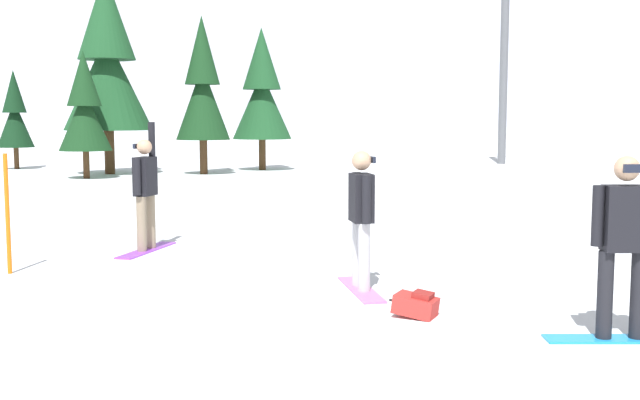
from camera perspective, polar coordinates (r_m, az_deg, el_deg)
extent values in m
cube|color=#1E8CD8|center=(8.17, 21.09, -9.47)|extent=(1.47, 0.57, 0.02)
cylinder|color=black|center=(8.12, 22.27, -6.44)|extent=(0.15, 0.15, 0.85)
cylinder|color=black|center=(8.01, 20.14, -6.53)|extent=(0.15, 0.15, 0.85)
cube|color=black|center=(7.94, 21.42, -1.26)|extent=(0.44, 0.32, 0.63)
cylinder|color=black|center=(7.85, 19.66, -1.10)|extent=(0.11, 0.11, 0.58)
sphere|color=tan|center=(7.90, 21.55, 2.16)|extent=(0.24, 0.24, 0.24)
cube|color=black|center=(7.77, 21.93, 2.16)|extent=(0.17, 0.07, 0.08)
cube|color=pink|center=(9.75, 3.01, -6.55)|extent=(0.32, 1.48, 0.02)
cylinder|color=#B7B7BC|center=(9.82, 2.80, -3.89)|extent=(0.15, 0.15, 0.84)
cylinder|color=#B7B7BC|center=(9.51, 3.25, -4.22)|extent=(0.15, 0.15, 0.84)
cube|color=black|center=(9.56, 3.04, 0.17)|extent=(0.25, 0.41, 0.59)
cylinder|color=black|center=(9.81, 2.69, 0.36)|extent=(0.11, 0.11, 0.58)
cylinder|color=black|center=(9.31, 3.42, 0.04)|extent=(0.11, 0.11, 0.58)
sphere|color=tan|center=(9.53, 3.06, 2.90)|extent=(0.24, 0.24, 0.24)
cube|color=black|center=(9.56, 3.88, 2.96)|extent=(0.04, 0.17, 0.08)
cube|color=#993FD8|center=(12.83, -12.56, -3.60)|extent=(0.97, 1.56, 0.02)
cylinder|color=gray|center=(12.62, -12.94, -1.72)|extent=(0.15, 0.15, 0.87)
cylinder|color=gray|center=(12.90, -12.28, -1.53)|extent=(0.15, 0.15, 0.87)
cube|color=black|center=(12.68, -12.69, 1.70)|extent=(0.39, 0.47, 0.62)
cylinder|color=black|center=(12.45, -13.24, 1.69)|extent=(0.11, 0.11, 0.58)
cylinder|color=black|center=(12.88, -12.21, 4.27)|extent=(0.11, 0.11, 0.60)
sphere|color=tan|center=(12.66, -12.74, 3.82)|extent=(0.24, 0.24, 0.24)
cube|color=black|center=(12.72, -13.30, 3.86)|extent=(0.11, 0.17, 0.08)
cube|color=red|center=(8.52, 7.01, -7.66)|extent=(0.56, 0.53, 0.25)
cube|color=maroon|center=(8.47, 7.55, -6.91)|extent=(0.30, 0.30, 0.08)
cylinder|color=black|center=(8.58, 5.48, -7.33)|extent=(0.12, 0.08, 0.02)
cylinder|color=orange|center=(11.44, -21.90, -0.95)|extent=(0.06, 0.06, 1.65)
cylinder|color=#472D19|center=(29.33, -8.52, 3.14)|extent=(0.29, 0.29, 1.29)
cone|color=#143819|center=(29.29, -8.58, 7.07)|extent=(1.99, 1.99, 2.74)
cone|color=#143819|center=(29.39, -8.64, 10.81)|extent=(1.30, 1.30, 2.51)
cylinder|color=#472D19|center=(28.18, -16.73, 2.50)|extent=(0.22, 0.22, 0.97)
cone|color=#143819|center=(28.13, -16.83, 5.58)|extent=(1.80, 1.80, 2.06)
cone|color=#143819|center=(28.16, -16.92, 8.52)|extent=(1.17, 1.17, 1.89)
cylinder|color=#472D19|center=(34.17, -21.33, 2.87)|extent=(0.20, 0.20, 0.89)
cone|color=black|center=(34.13, -21.42, 5.20)|extent=(1.46, 1.46, 1.89)
cone|color=black|center=(34.14, -21.51, 7.42)|extent=(0.95, 0.95, 1.73)
cylinder|color=#472D19|center=(31.36, -4.25, 3.35)|extent=(0.28, 0.28, 1.24)
cone|color=#194723|center=(31.33, -4.28, 6.90)|extent=(2.36, 2.36, 2.65)
cone|color=#194723|center=(31.41, -4.30, 10.29)|extent=(1.53, 1.53, 2.43)
cylinder|color=#472D19|center=(30.12, -15.15, 3.41)|extent=(0.37, 0.37, 1.64)
cone|color=#194723|center=(30.12, -15.29, 8.28)|extent=(3.24, 3.24, 3.49)
cone|color=#194723|center=(30.32, -15.42, 12.89)|extent=(2.11, 2.11, 3.19)
cylinder|color=#595B60|center=(36.33, 13.32, 10.28)|extent=(0.36, 0.36, 9.73)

